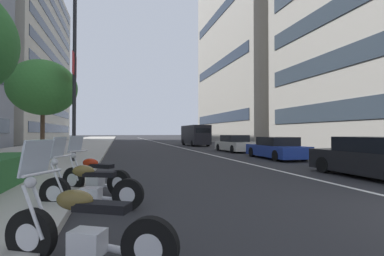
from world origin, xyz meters
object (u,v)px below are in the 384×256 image
Objects in this scene: motorcycle_nearest_camera at (85,230)px; car_following_behind at (276,149)px; motorcycle_far_end_row at (94,177)px; street_tree_mid_sidewalk at (43,88)px; car_approaching_light at (234,144)px; delivery_van_ahead at (195,135)px; car_far_down_avenue at (373,159)px; street_lamp_with_banners at (82,55)px; motorcycle_by_sign_pole at (89,188)px.

car_following_behind is at bearing -103.00° from motorcycle_nearest_camera.
motorcycle_far_end_row is 10.14m from street_tree_mid_sidewalk.
motorcycle_far_end_row reaches higher than motorcycle_nearest_camera.
motorcycle_nearest_camera is 0.44× the size of car_approaching_light.
delivery_van_ahead is (28.98, -9.53, 0.89)m from motorcycle_nearest_camera.
car_following_behind is at bearing -5.63° from car_far_down_avenue.
motorcycle_nearest_camera is 0.22× the size of street_lamp_with_banners.
street_lamp_with_banners reaches higher than car_far_down_avenue.
motorcycle_far_end_row is at bearing -159.36° from street_tree_mid_sidewalk.
car_far_down_avenue is 7.20m from car_following_behind.
street_lamp_with_banners reaches higher than car_following_behind.
motorcycle_nearest_camera is at bearing 141.87° from car_following_behind.
delivery_van_ahead is (17.65, 0.12, 0.72)m from car_following_behind.
car_approaching_light is at bearing -91.35° from motorcycle_nearest_camera.
street_lamp_with_banners is 3.03m from street_tree_mid_sidewalk.
car_approaching_light is at bearing -89.03° from motorcycle_far_end_row.
motorcycle_far_end_row is at bearing -170.64° from street_lamp_with_banners.
street_tree_mid_sidewalk is (1.52, 2.13, -1.52)m from street_lamp_with_banners.
motorcycle_by_sign_pole is 0.47× the size of car_approaching_light.
motorcycle_nearest_camera reaches higher than car_following_behind.
car_following_behind is at bearing -96.84° from street_tree_mid_sidewalk.
motorcycle_by_sign_pole is at bearing 145.46° from car_approaching_light.
street_lamp_with_banners is at bearing -61.36° from motorcycle_by_sign_pole.
car_following_behind is at bearing -90.35° from street_lamp_with_banners.
motorcycle_far_end_row is 0.38× the size of car_following_behind.
motorcycle_nearest_camera is 30.52m from delivery_van_ahead.
car_following_behind is (11.34, -9.65, 0.17)m from motorcycle_nearest_camera.
motorcycle_nearest_camera is 1.12× the size of motorcycle_far_end_row.
street_tree_mid_sidewalk reaches higher than car_approaching_light.
car_approaching_light is at bearing 1.86° from car_following_behind.
delivery_van_ahead is at bearing -89.51° from motorcycle_by_sign_pole.
delivery_van_ahead is (11.32, 0.17, 0.68)m from car_approaching_light.
street_lamp_with_banners is at bearing -55.47° from motorcycle_nearest_camera.
delivery_van_ahead is 0.68× the size of street_lamp_with_banners.
street_lamp_with_banners is at bearing 91.93° from car_following_behind.
motorcycle_far_end_row reaches higher than car_far_down_avenue.
motorcycle_nearest_camera is 12.56m from street_lamp_with_banners.
motorcycle_far_end_row is (4.04, 0.21, 0.00)m from motorcycle_nearest_camera.
delivery_van_ahead is 1.15× the size of street_tree_mid_sidewalk.
motorcycle_nearest_camera is 14.89m from car_following_behind.
car_far_down_avenue is at bearing -124.90° from street_lamp_with_banners.
car_approaching_light is 13.66m from street_lamp_with_banners.
motorcycle_nearest_camera is 0.37× the size of street_tree_mid_sidewalk.
motorcycle_nearest_camera is at bearing 160.98° from delivery_van_ahead.
motorcycle_far_end_row reaches higher than car_following_behind.
street_tree_mid_sidewalk reaches higher than car_far_down_avenue.
street_tree_mid_sidewalk reaches higher than delivery_van_ahead.
street_tree_mid_sidewalk is at bearing 140.01° from delivery_van_ahead.
motorcycle_far_end_row is 9.03m from street_lamp_with_banners.
car_approaching_light is (13.50, -0.75, -0.02)m from car_far_down_avenue.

